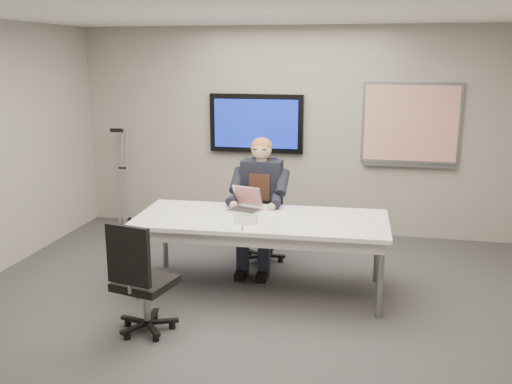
% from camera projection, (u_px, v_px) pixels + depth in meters
% --- Properties ---
extents(floor, '(6.00, 6.00, 0.02)m').
position_uv_depth(floor, '(242.00, 324.00, 5.26)').
color(floor, '#333335').
rests_on(floor, ground).
extents(ceiling, '(6.00, 6.00, 0.02)m').
position_uv_depth(ceiling, '(240.00, 6.00, 4.60)').
color(ceiling, white).
rests_on(ceiling, wall_back).
extents(wall_back, '(6.00, 0.02, 2.80)m').
position_uv_depth(wall_back, '(293.00, 131.00, 7.78)').
color(wall_back, gray).
rests_on(wall_back, ground).
extents(wall_front, '(6.00, 0.02, 2.80)m').
position_uv_depth(wall_front, '(47.00, 342.00, 2.08)').
color(wall_front, gray).
rests_on(wall_front, ground).
extents(conference_table, '(2.61, 1.17, 0.79)m').
position_uv_depth(conference_table, '(261.00, 226.00, 5.86)').
color(conference_table, white).
rests_on(conference_table, ground).
extents(tv_display, '(1.30, 0.09, 0.80)m').
position_uv_depth(tv_display, '(256.00, 123.00, 7.81)').
color(tv_display, black).
rests_on(tv_display, wall_back).
extents(whiteboard, '(1.25, 0.08, 1.10)m').
position_uv_depth(whiteboard, '(411.00, 125.00, 7.40)').
color(whiteboard, gray).
rests_on(whiteboard, wall_back).
extents(office_chair_far, '(0.52, 0.52, 1.05)m').
position_uv_depth(office_chair_far, '(263.00, 234.00, 6.82)').
color(office_chair_far, black).
rests_on(office_chair_far, ground).
extents(office_chair_near, '(0.59, 0.59, 1.04)m').
position_uv_depth(office_chair_near, '(143.00, 299.00, 5.02)').
color(office_chair_near, black).
rests_on(office_chair_near, ground).
extents(seated_person, '(0.47, 0.80, 1.50)m').
position_uv_depth(seated_person, '(258.00, 218.00, 6.50)').
color(seated_person, '#1D2030').
rests_on(seated_person, office_chair_far).
extents(crutch, '(0.28, 0.64, 1.49)m').
position_uv_depth(crutch, '(123.00, 175.00, 8.23)').
color(crutch, '#9C9DA3').
rests_on(crutch, ground).
extents(laptop, '(0.39, 0.40, 0.24)m').
position_uv_depth(laptop, '(246.00, 204.00, 6.13)').
color(laptop, '#A5A5A8').
rests_on(laptop, conference_table).
extents(name_tent, '(0.23, 0.08, 0.09)m').
position_uv_depth(name_tent, '(246.00, 219.00, 5.61)').
color(name_tent, silver).
rests_on(name_tent, conference_table).
extents(pen, '(0.04, 0.13, 0.01)m').
position_uv_depth(pen, '(242.00, 228.00, 5.46)').
color(pen, black).
rests_on(pen, conference_table).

